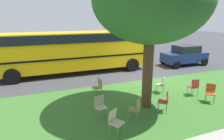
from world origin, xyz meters
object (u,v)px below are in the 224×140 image
at_px(chair_0, 211,91).
at_px(parked_car, 185,55).
at_px(chair_6, 162,83).
at_px(chair_3, 136,108).
at_px(chair_2, 100,105).
at_px(chair_4, 194,86).
at_px(chair_5, 165,100).
at_px(school_bus, 74,48).
at_px(street_tree, 151,0).
at_px(chair_1, 98,86).
at_px(chair_7, 115,120).

xyz_separation_m(chair_0, parked_car, (-4.07, -6.39, 0.32)).
bearing_deg(chair_6, chair_3, 37.60).
relative_size(chair_2, chair_4, 1.00).
distance_m(chair_5, school_bus, 7.95).
bearing_deg(street_tree, chair_3, 41.23).
bearing_deg(chair_3, chair_2, -32.07).
relative_size(chair_0, chair_3, 1.00).
bearing_deg(school_bus, parked_car, 173.05).
xyz_separation_m(street_tree, school_bus, (1.84, -6.79, -2.75)).
bearing_deg(chair_0, street_tree, -12.76).
xyz_separation_m(chair_1, chair_4, (-4.52, 1.76, 0.00)).
bearing_deg(chair_0, chair_4, -80.47).
distance_m(chair_4, chair_7, 5.29).
bearing_deg(chair_2, chair_0, 174.33).
relative_size(chair_0, chair_5, 1.00).
bearing_deg(school_bus, chair_7, 88.03).
height_order(chair_1, chair_7, same).
height_order(chair_5, parked_car, parked_car).
bearing_deg(chair_7, school_bus, -91.97).
xyz_separation_m(chair_1, chair_7, (0.49, 3.45, 0.00)).
xyz_separation_m(chair_0, chair_1, (4.67, -2.65, 0.00)).
height_order(chair_4, school_bus, school_bus).
bearing_deg(chair_0, chair_7, 8.81).
bearing_deg(chair_2, parked_car, -147.82).
height_order(chair_3, school_bus, school_bus).
distance_m(street_tree, chair_2, 4.57).
relative_size(chair_0, chair_6, 1.00).
relative_size(chair_0, school_bus, 0.08).
distance_m(chair_2, school_bus, 7.07).
distance_m(street_tree, chair_6, 4.44).
height_order(street_tree, chair_1, street_tree).
relative_size(street_tree, school_bus, 0.60).
bearing_deg(street_tree, parked_car, -141.26).
xyz_separation_m(chair_1, chair_3, (-0.59, 2.87, 0.00)).
height_order(chair_0, chair_4, same).
bearing_deg(chair_3, chair_6, -142.40).
bearing_deg(parked_car, chair_1, 23.14).
height_order(chair_2, school_bus, school_bus).
bearing_deg(chair_4, street_tree, 4.02).
height_order(chair_0, parked_car, parked_car).
height_order(chair_0, chair_6, same).
xyz_separation_m(chair_0, school_bus, (4.88, -7.48, 1.24)).
height_order(chair_5, school_bus, school_bus).
bearing_deg(chair_1, parked_car, -156.86).
distance_m(chair_3, chair_7, 1.23).
bearing_deg(street_tree, chair_6, -144.95).
xyz_separation_m(chair_2, chair_5, (-2.66, 0.56, 0.00)).
bearing_deg(chair_0, chair_6, -51.59).
relative_size(chair_0, chair_4, 1.00).
bearing_deg(school_bus, chair_3, 95.97).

